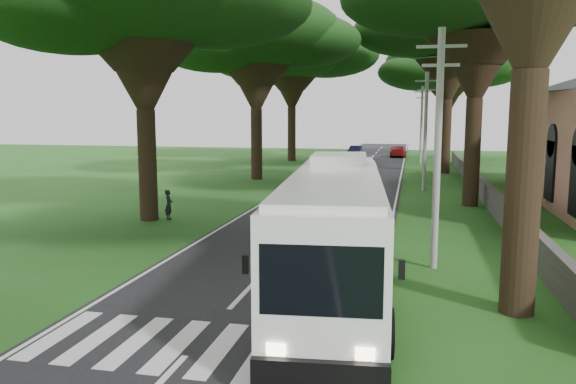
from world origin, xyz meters
TOP-DOWN VIEW (x-y plane):
  - ground at (0.00, 0.00)m, footprint 140.00×140.00m
  - road at (0.00, 25.00)m, footprint 8.00×120.00m
  - crosswalk at (0.00, -2.00)m, footprint 8.00×3.00m
  - property_wall at (9.00, 24.00)m, footprint 0.35×50.00m
  - pole_near at (5.50, 6.00)m, footprint 1.60×0.24m
  - pole_mid at (5.50, 26.00)m, footprint 1.60×0.24m
  - pole_far at (5.50, 46.00)m, footprint 1.60×0.24m
  - tree_l_midb at (-7.50, 30.00)m, footprint 13.47×13.47m
  - tree_l_far at (-8.50, 48.00)m, footprint 15.71×15.71m
  - tree_r_midb at (7.50, 38.00)m, footprint 14.75×14.75m
  - tree_r_far at (8.50, 56.00)m, footprint 14.67×14.67m
  - coach_bus at (2.58, 2.40)m, footprint 3.72×12.37m
  - distant_car_a at (-1.49, 43.97)m, footprint 2.02×4.17m
  - distant_car_b at (-1.88, 53.88)m, footprint 1.89×4.34m
  - distant_car_c at (3.00, 55.85)m, footprint 1.92×4.70m
  - pedestrian at (-7.04, 12.22)m, footprint 0.44×0.60m

SIDE VIEW (x-z plane):
  - ground at x=0.00m, z-range 0.00..0.00m
  - crosswalk at x=0.00m, z-range -0.01..0.01m
  - road at x=0.00m, z-range -0.01..0.03m
  - property_wall at x=9.00m, z-range 0.00..1.20m
  - distant_car_c at x=3.00m, z-range 0.03..1.39m
  - distant_car_a at x=-1.49m, z-range 0.03..1.40m
  - distant_car_b at x=-1.88m, z-range 0.03..1.42m
  - pedestrian at x=-7.04m, z-range 0.00..1.51m
  - coach_bus at x=2.58m, z-range 0.14..3.73m
  - pole_near at x=5.50m, z-range 0.18..8.18m
  - pole_mid at x=5.50m, z-range 0.18..8.18m
  - pole_far at x=5.50m, z-range 0.18..8.18m
  - tree_r_far at x=8.50m, z-range 3.90..18.12m
  - tree_l_midb at x=-7.50m, z-range 4.16..18.50m
  - tree_l_far at x=-8.50m, z-range 4.34..19.86m
  - tree_r_midb at x=7.50m, z-range 4.93..21.33m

